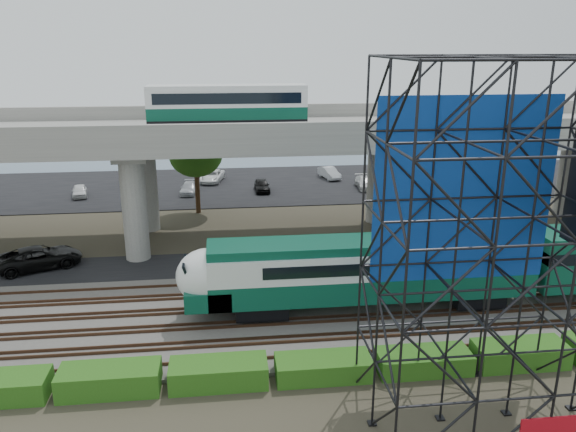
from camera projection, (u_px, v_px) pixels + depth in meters
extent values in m
plane|color=#474233|center=(292.00, 334.00, 31.13)|extent=(140.00, 140.00, 0.00)
cube|color=slate|center=(288.00, 316.00, 33.00)|extent=(90.00, 12.00, 0.20)
cube|color=black|center=(274.00, 263.00, 41.08)|extent=(90.00, 5.00, 0.08)
cube|color=black|center=(255.00, 185.00, 63.37)|extent=(90.00, 18.00, 0.08)
cube|color=#41556A|center=(247.00, 150.00, 84.24)|extent=(140.00, 40.00, 0.03)
cube|color=#472D1E|center=(298.00, 356.00, 28.47)|extent=(90.00, 0.08, 0.16)
cube|color=#472D1E|center=(295.00, 341.00, 29.84)|extent=(90.00, 0.08, 0.16)
cube|color=#472D1E|center=(293.00, 336.00, 30.37)|extent=(90.00, 0.08, 0.16)
cube|color=#472D1E|center=(290.00, 323.00, 31.73)|extent=(90.00, 0.08, 0.16)
cube|color=#472D1E|center=(289.00, 319.00, 32.26)|extent=(90.00, 0.08, 0.16)
cube|color=#472D1E|center=(286.00, 307.00, 33.63)|extent=(90.00, 0.08, 0.16)
cube|color=#472D1E|center=(285.00, 303.00, 34.16)|extent=(90.00, 0.08, 0.16)
cube|color=#472D1E|center=(283.00, 293.00, 35.53)|extent=(90.00, 0.08, 0.16)
cube|color=#472D1E|center=(282.00, 290.00, 36.06)|extent=(90.00, 0.08, 0.16)
cube|color=#472D1E|center=(280.00, 280.00, 37.42)|extent=(90.00, 0.08, 0.16)
cube|color=black|center=(261.00, 306.00, 32.62)|extent=(3.00, 2.20, 0.90)
cube|color=black|center=(475.00, 295.00, 34.04)|extent=(3.00, 2.20, 0.90)
cube|color=#0A4632|center=(371.00, 283.00, 32.99)|extent=(19.00, 3.00, 1.40)
cube|color=silver|center=(372.00, 260.00, 32.56)|extent=(19.00, 3.00, 1.50)
cube|color=#0A4632|center=(373.00, 244.00, 32.26)|extent=(19.00, 2.60, 0.50)
cube|color=black|center=(389.00, 258.00, 32.65)|extent=(15.00, 3.06, 0.70)
ellipsoid|color=silver|center=(208.00, 276.00, 31.68)|extent=(3.60, 3.00, 3.20)
cube|color=#0A4632|center=(209.00, 293.00, 31.99)|extent=(2.60, 3.00, 1.10)
cube|color=black|center=(188.00, 269.00, 31.41)|extent=(0.48, 2.00, 1.09)
cube|color=#9E9B93|center=(267.00, 134.00, 43.75)|extent=(80.00, 12.00, 1.20)
cube|color=#9E9B93|center=(274.00, 131.00, 37.95)|extent=(80.00, 0.50, 1.10)
cube|color=#9E9B93|center=(262.00, 111.00, 48.86)|extent=(80.00, 0.50, 1.10)
cylinder|color=#9E9B93|center=(134.00, 208.00, 40.70)|extent=(1.80, 1.80, 8.00)
cylinder|color=#9E9B93|center=(147.00, 184.00, 47.34)|extent=(1.80, 1.80, 8.00)
cube|color=#9E9B93|center=(137.00, 148.00, 42.92)|extent=(2.40, 9.00, 0.60)
cylinder|color=#9E9B93|center=(402.00, 199.00, 42.89)|extent=(1.80, 1.80, 8.00)
cylinder|color=#9E9B93|center=(377.00, 178.00, 49.53)|extent=(1.80, 1.80, 8.00)
cube|color=#9E9B93|center=(391.00, 143.00, 45.11)|extent=(2.40, 9.00, 0.60)
cylinder|color=#9E9B93|center=(568.00, 173.00, 51.50)|extent=(1.80, 1.80, 8.00)
cube|color=black|center=(228.00, 123.00, 43.14)|extent=(12.00, 2.50, 0.70)
cube|color=#0A4632|center=(228.00, 112.00, 42.90)|extent=(12.00, 2.50, 0.90)
cube|color=silver|center=(227.00, 98.00, 42.57)|extent=(12.00, 2.50, 1.30)
cube|color=black|center=(227.00, 97.00, 42.56)|extent=(11.00, 2.56, 0.80)
cube|color=silver|center=(227.00, 87.00, 42.34)|extent=(12.00, 2.40, 0.30)
cube|color=navy|center=(464.00, 191.00, 24.43)|extent=(8.10, 0.08, 8.25)
cube|color=black|center=(473.00, 415.00, 24.30)|extent=(9.36, 6.36, 0.08)
cube|color=#234F12|center=(110.00, 380.00, 25.89)|extent=(4.60, 1.80, 1.20)
cube|color=#234F12|center=(219.00, 373.00, 26.45)|extent=(4.60, 1.80, 1.15)
cube|color=#234F12|center=(323.00, 367.00, 27.01)|extent=(4.60, 1.80, 1.03)
cube|color=#234F12|center=(423.00, 361.00, 27.56)|extent=(4.60, 1.80, 1.01)
cube|color=#234F12|center=(520.00, 354.00, 28.09)|extent=(4.60, 1.80, 1.12)
cylinder|color=#382314|center=(450.00, 217.00, 43.81)|extent=(0.44, 0.44, 4.80)
ellipsoid|color=#234F12|center=(454.00, 177.00, 42.86)|extent=(4.94, 4.94, 4.18)
cylinder|color=#382314|center=(197.00, 188.00, 52.53)|extent=(0.44, 0.44, 4.80)
ellipsoid|color=#234F12|center=(196.00, 154.00, 51.57)|extent=(4.94, 4.94, 4.18)
imported|color=black|center=(40.00, 257.00, 39.81)|extent=(6.25, 4.63, 1.58)
imported|color=white|center=(80.00, 191.00, 58.31)|extent=(2.13, 3.73, 1.20)
imported|color=#AEB1B6|center=(130.00, 179.00, 63.54)|extent=(1.74, 3.57, 1.13)
imported|color=#ABACB3|center=(189.00, 188.00, 59.55)|extent=(1.88, 4.02, 1.14)
imported|color=white|center=(212.00, 176.00, 64.53)|extent=(3.12, 5.01, 1.29)
imported|color=black|center=(262.00, 185.00, 60.38)|extent=(1.61, 3.83, 1.29)
imported|color=silver|center=(329.00, 173.00, 66.03)|extent=(2.31, 4.19, 1.31)
imported|color=silver|center=(365.00, 183.00, 61.63)|extent=(1.92, 4.33, 1.24)
imported|color=#B7B8BF|center=(382.00, 172.00, 66.73)|extent=(2.39, 4.54, 1.22)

